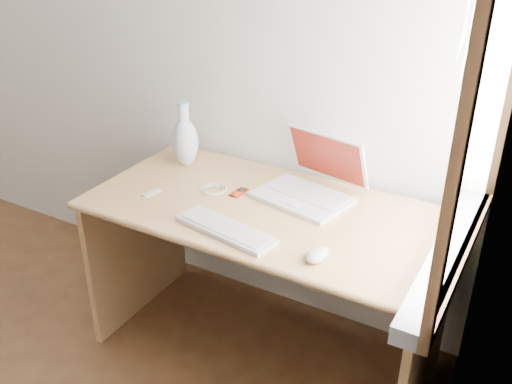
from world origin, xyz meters
The scene contains 10 objects.
back_wall centered at (0.00, 1.75, 1.30)m, with size 3.50×0.04×2.60m, color silver.
window centered at (1.72, 1.30, 1.28)m, with size 0.11×0.99×1.10m.
desk centered at (0.97, 1.44, 0.53)m, with size 1.41×0.71×0.75m.
laptop centered at (1.07, 1.53, 0.80)m, with size 0.41×0.37×0.25m.
external_keyboard centered at (0.93, 1.12, 0.76)m, with size 0.42×0.19×0.02m.
mouse centered at (1.30, 1.12, 0.77)m, with size 0.06×0.11×0.04m, color white.
ipod centered at (0.82, 1.40, 0.75)m, with size 0.05×0.09×0.01m.
cable_coil centered at (0.71, 1.38, 0.75)m, with size 0.11×0.11×0.01m, color white.
remote centered at (0.50, 1.22, 0.75)m, with size 0.03×0.08×0.01m, color white.
vase centered at (0.46, 1.53, 0.87)m, with size 0.12×0.12×0.30m.
Camera 1 is at (1.91, -0.39, 1.83)m, focal length 40.00 mm.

